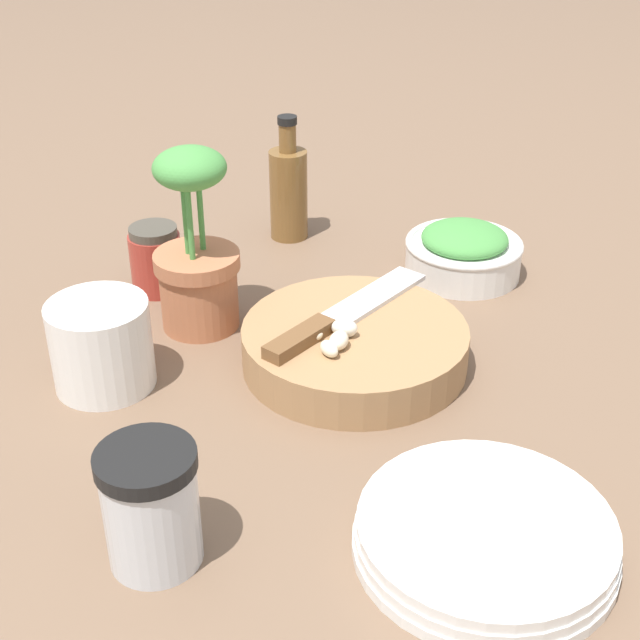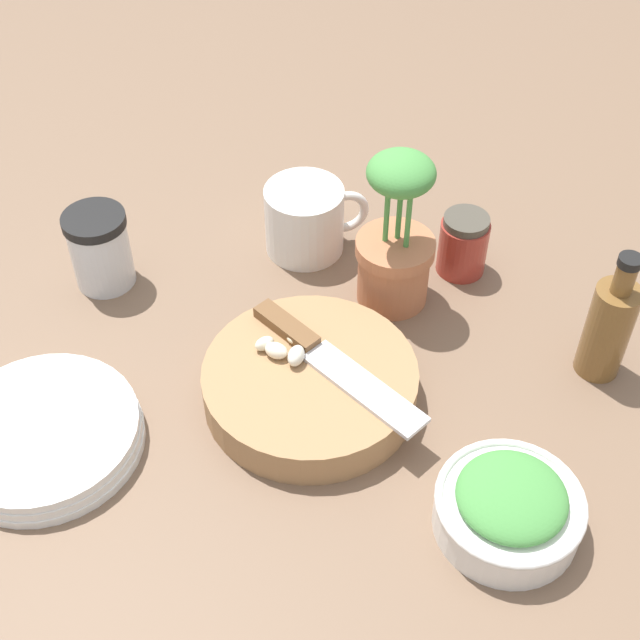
{
  "view_description": "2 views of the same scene",
  "coord_description": "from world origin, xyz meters",
  "px_view_note": "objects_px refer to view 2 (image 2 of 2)",
  "views": [
    {
      "loc": [
        -0.68,
        -0.15,
        0.48
      ],
      "look_at": [
        0.02,
        -0.03,
        0.07
      ],
      "focal_mm": 50.0,
      "sensor_mm": 36.0,
      "label": 1
    },
    {
      "loc": [
        0.22,
        -0.64,
        0.72
      ],
      "look_at": [
        0.05,
        -0.0,
        0.05
      ],
      "focal_mm": 50.0,
      "sensor_mm": 36.0,
      "label": 2
    }
  ],
  "objects_px": {
    "chef_knife": "(325,357)",
    "oil_bottle": "(609,327)",
    "herb_bowl": "(509,507)",
    "plate_stack": "(44,435)",
    "honey_jar": "(463,244)",
    "spice_jar": "(100,249)",
    "coffee_mug": "(306,219)",
    "garlic_cloves": "(284,349)",
    "potted_herb": "(396,245)",
    "cutting_board": "(310,384)"
  },
  "relations": [
    {
      "from": "herb_bowl",
      "to": "potted_herb",
      "type": "distance_m",
      "value": 0.32
    },
    {
      "from": "oil_bottle",
      "to": "honey_jar",
      "type": "bearing_deg",
      "value": 144.21
    },
    {
      "from": "chef_knife",
      "to": "spice_jar",
      "type": "relative_size",
      "value": 2.18
    },
    {
      "from": "herb_bowl",
      "to": "coffee_mug",
      "type": "distance_m",
      "value": 0.44
    },
    {
      "from": "garlic_cloves",
      "to": "oil_bottle",
      "type": "height_order",
      "value": "oil_bottle"
    },
    {
      "from": "cutting_board",
      "to": "chef_knife",
      "type": "relative_size",
      "value": 1.06
    },
    {
      "from": "spice_jar",
      "to": "plate_stack",
      "type": "height_order",
      "value": "spice_jar"
    },
    {
      "from": "garlic_cloves",
      "to": "spice_jar",
      "type": "relative_size",
      "value": 0.56
    },
    {
      "from": "chef_knife",
      "to": "garlic_cloves",
      "type": "height_order",
      "value": "garlic_cloves"
    },
    {
      "from": "spice_jar",
      "to": "potted_herb",
      "type": "height_order",
      "value": "potted_herb"
    },
    {
      "from": "plate_stack",
      "to": "honey_jar",
      "type": "height_order",
      "value": "honey_jar"
    },
    {
      "from": "coffee_mug",
      "to": "potted_herb",
      "type": "xyz_separation_m",
      "value": [
        0.12,
        -0.06,
        0.04
      ]
    },
    {
      "from": "garlic_cloves",
      "to": "plate_stack",
      "type": "bearing_deg",
      "value": -145.34
    },
    {
      "from": "spice_jar",
      "to": "garlic_cloves",
      "type": "bearing_deg",
      "value": -20.89
    },
    {
      "from": "plate_stack",
      "to": "oil_bottle",
      "type": "bearing_deg",
      "value": 25.4
    },
    {
      "from": "plate_stack",
      "to": "garlic_cloves",
      "type": "bearing_deg",
      "value": 34.66
    },
    {
      "from": "oil_bottle",
      "to": "chef_knife",
      "type": "bearing_deg",
      "value": -159.45
    },
    {
      "from": "garlic_cloves",
      "to": "herb_bowl",
      "type": "height_order",
      "value": "same"
    },
    {
      "from": "honey_jar",
      "to": "potted_herb",
      "type": "distance_m",
      "value": 0.11
    },
    {
      "from": "coffee_mug",
      "to": "potted_herb",
      "type": "height_order",
      "value": "potted_herb"
    },
    {
      "from": "herb_bowl",
      "to": "plate_stack",
      "type": "height_order",
      "value": "herb_bowl"
    },
    {
      "from": "chef_knife",
      "to": "oil_bottle",
      "type": "bearing_deg",
      "value": 141.05
    },
    {
      "from": "honey_jar",
      "to": "herb_bowl",
      "type": "bearing_deg",
      "value": -74.4
    },
    {
      "from": "plate_stack",
      "to": "spice_jar",
      "type": "bearing_deg",
      "value": 100.58
    },
    {
      "from": "spice_jar",
      "to": "coffee_mug",
      "type": "distance_m",
      "value": 0.24
    },
    {
      "from": "chef_knife",
      "to": "honey_jar",
      "type": "distance_m",
      "value": 0.25
    },
    {
      "from": "chef_knife",
      "to": "honey_jar",
      "type": "relative_size",
      "value": 2.7
    },
    {
      "from": "chef_knife",
      "to": "herb_bowl",
      "type": "bearing_deg",
      "value": 90.29
    },
    {
      "from": "cutting_board",
      "to": "coffee_mug",
      "type": "bearing_deg",
      "value": 106.76
    },
    {
      "from": "spice_jar",
      "to": "oil_bottle",
      "type": "relative_size",
      "value": 0.61
    },
    {
      "from": "spice_jar",
      "to": "chef_knife",
      "type": "bearing_deg",
      "value": -17.49
    },
    {
      "from": "honey_jar",
      "to": "potted_herb",
      "type": "relative_size",
      "value": 0.39
    },
    {
      "from": "garlic_cloves",
      "to": "herb_bowl",
      "type": "distance_m",
      "value": 0.27
    },
    {
      "from": "chef_knife",
      "to": "herb_bowl",
      "type": "distance_m",
      "value": 0.24
    },
    {
      "from": "cutting_board",
      "to": "chef_knife",
      "type": "distance_m",
      "value": 0.03
    },
    {
      "from": "cutting_board",
      "to": "potted_herb",
      "type": "relative_size",
      "value": 1.13
    },
    {
      "from": "plate_stack",
      "to": "potted_herb",
      "type": "relative_size",
      "value": 1.0
    },
    {
      "from": "plate_stack",
      "to": "potted_herb",
      "type": "bearing_deg",
      "value": 46.0
    },
    {
      "from": "cutting_board",
      "to": "herb_bowl",
      "type": "relative_size",
      "value": 1.62
    },
    {
      "from": "honey_jar",
      "to": "oil_bottle",
      "type": "bearing_deg",
      "value": -35.79
    },
    {
      "from": "garlic_cloves",
      "to": "plate_stack",
      "type": "relative_size",
      "value": 0.27
    },
    {
      "from": "oil_bottle",
      "to": "cutting_board",
      "type": "bearing_deg",
      "value": -157.05
    },
    {
      "from": "coffee_mug",
      "to": "oil_bottle",
      "type": "xyz_separation_m",
      "value": [
        0.36,
        -0.11,
        0.02
      ]
    },
    {
      "from": "coffee_mug",
      "to": "honey_jar",
      "type": "relative_size",
      "value": 1.55
    },
    {
      "from": "plate_stack",
      "to": "honey_jar",
      "type": "xyz_separation_m",
      "value": [
        0.36,
        0.37,
        0.02
      ]
    },
    {
      "from": "spice_jar",
      "to": "honey_jar",
      "type": "height_order",
      "value": "spice_jar"
    },
    {
      "from": "coffee_mug",
      "to": "honey_jar",
      "type": "distance_m",
      "value": 0.19
    },
    {
      "from": "cutting_board",
      "to": "coffee_mug",
      "type": "xyz_separation_m",
      "value": [
        -0.07,
        0.23,
        0.02
      ]
    },
    {
      "from": "coffee_mug",
      "to": "plate_stack",
      "type": "xyz_separation_m",
      "value": [
        -0.17,
        -0.36,
        -0.03
      ]
    },
    {
      "from": "garlic_cloves",
      "to": "coffee_mug",
      "type": "relative_size",
      "value": 0.45
    }
  ]
}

